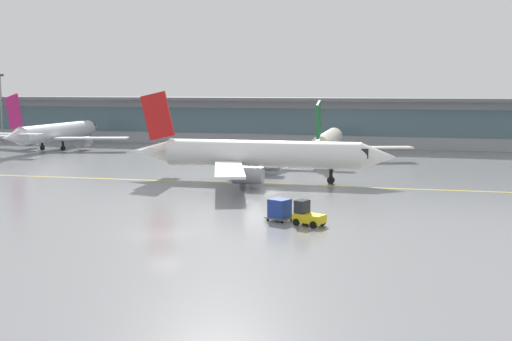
{
  "coord_description": "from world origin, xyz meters",
  "views": [
    {
      "loc": [
        20.09,
        -45.18,
        11.54
      ],
      "look_at": [
        2.81,
        17.66,
        3.0
      ],
      "focal_mm": 44.32,
      "sensor_mm": 36.0,
      "label": 1
    }
  ],
  "objects_px": {
    "gate_airplane_0": "(56,132)",
    "gate_airplane_1": "(327,141)",
    "baggage_tug": "(307,215)",
    "apron_light_mast_0": "(1,104)",
    "cargo_dolly_lead": "(280,209)",
    "taxiing_regional_jet": "(259,155)"
  },
  "relations": [
    {
      "from": "gate_airplane_0",
      "to": "gate_airplane_1",
      "type": "distance_m",
      "value": 52.06
    },
    {
      "from": "gate_airplane_0",
      "to": "apron_light_mast_0",
      "type": "distance_m",
      "value": 27.07
    },
    {
      "from": "taxiing_regional_jet",
      "to": "apron_light_mast_0",
      "type": "xyz_separation_m",
      "value": [
        -70.27,
        43.86,
        4.61
      ]
    },
    {
      "from": "gate_airplane_0",
      "to": "apron_light_mast_0",
      "type": "xyz_separation_m",
      "value": [
        -22.59,
        14.14,
        4.76
      ]
    },
    {
      "from": "cargo_dolly_lead",
      "to": "apron_light_mast_0",
      "type": "xyz_separation_m",
      "value": [
        -78.09,
        66.05,
        6.9
      ]
    },
    {
      "from": "gate_airplane_1",
      "to": "taxiing_regional_jet",
      "type": "relative_size",
      "value": 0.88
    },
    {
      "from": "taxiing_regional_jet",
      "to": "baggage_tug",
      "type": "xyz_separation_m",
      "value": [
        10.48,
        -23.29,
        -2.45
      ]
    },
    {
      "from": "baggage_tug",
      "to": "gate_airplane_1",
      "type": "bearing_deg",
      "value": 119.51
    },
    {
      "from": "gate_airplane_0",
      "to": "cargo_dolly_lead",
      "type": "distance_m",
      "value": 76.02
    },
    {
      "from": "gate_airplane_0",
      "to": "apron_light_mast_0",
      "type": "height_order",
      "value": "apron_light_mast_0"
    },
    {
      "from": "gate_airplane_0",
      "to": "cargo_dolly_lead",
      "type": "xyz_separation_m",
      "value": [
        55.5,
        -51.91,
        -2.14
      ]
    },
    {
      "from": "baggage_tug",
      "to": "cargo_dolly_lead",
      "type": "bearing_deg",
      "value": 180.0
    },
    {
      "from": "gate_airplane_0",
      "to": "gate_airplane_1",
      "type": "bearing_deg",
      "value": -94.78
    },
    {
      "from": "gate_airplane_1",
      "to": "taxiing_regional_jet",
      "type": "distance_m",
      "value": 26.84
    },
    {
      "from": "gate_airplane_1",
      "to": "apron_light_mast_0",
      "type": "relative_size",
      "value": 2.03
    },
    {
      "from": "gate_airplane_1",
      "to": "cargo_dolly_lead",
      "type": "bearing_deg",
      "value": -178.47
    },
    {
      "from": "gate_airplane_1",
      "to": "taxiing_regional_jet",
      "type": "bearing_deg",
      "value": 168.18
    },
    {
      "from": "baggage_tug",
      "to": "apron_light_mast_0",
      "type": "distance_m",
      "value": 105.25
    },
    {
      "from": "apron_light_mast_0",
      "to": "baggage_tug",
      "type": "bearing_deg",
      "value": -39.74
    },
    {
      "from": "gate_airplane_0",
      "to": "gate_airplane_1",
      "type": "height_order",
      "value": "gate_airplane_0"
    },
    {
      "from": "gate_airplane_0",
      "to": "baggage_tug",
      "type": "distance_m",
      "value": 78.72
    },
    {
      "from": "cargo_dolly_lead",
      "to": "taxiing_regional_jet",
      "type": "bearing_deg",
      "value": 131.85
    }
  ]
}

